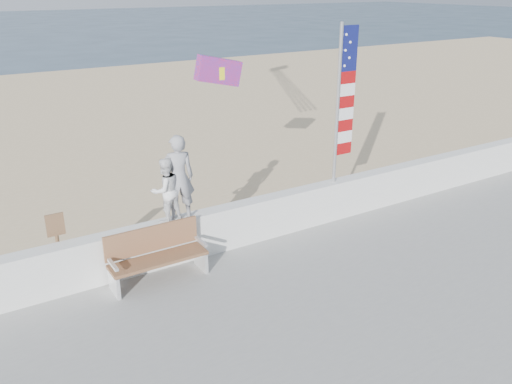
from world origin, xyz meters
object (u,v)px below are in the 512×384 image
adult (178,177)px  flag (342,98)px  bench (156,254)px  child (165,190)px

adult → flag: flag is taller
bench → flag: 5.20m
child → flag: size_ratio=0.36×
adult → child: (-0.27, 0.00, -0.20)m
child → bench: (-0.44, -0.45, -1.02)m
bench → flag: bearing=5.6°
adult → flag: 4.08m
adult → child: 0.34m
bench → flag: (4.64, 0.45, 2.30)m
bench → adult: bearing=32.6°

